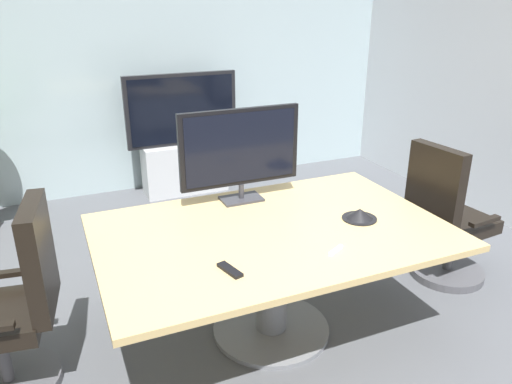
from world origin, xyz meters
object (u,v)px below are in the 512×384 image
at_px(office_chair_right, 445,225).
at_px(wall_display_unit, 184,153).
at_px(tv_monitor, 240,150).
at_px(conference_table, 272,253).
at_px(office_chair_left, 15,317).
at_px(remote_control, 230,270).
at_px(conference_phone, 360,214).

bearing_deg(office_chair_right, wall_display_unit, 21.14).
bearing_deg(office_chair_right, tv_monitor, 68.13).
xyz_separation_m(conference_table, tv_monitor, (-0.00, 0.51, 0.52)).
xyz_separation_m(conference_table, wall_display_unit, (0.18, 2.66, -0.14)).
height_order(office_chair_left, office_chair_right, same).
bearing_deg(conference_table, office_chair_left, 175.72).
distance_m(wall_display_unit, remote_control, 3.10).
xyz_separation_m(office_chair_right, remote_control, (-1.88, -0.43, 0.29)).
relative_size(office_chair_right, tv_monitor, 1.30).
relative_size(office_chair_left, office_chair_right, 1.00).
distance_m(conference_phone, remote_control, 1.01).
xyz_separation_m(office_chair_right, conference_phone, (-0.90, -0.16, 0.32)).
height_order(conference_table, remote_control, remote_control).
bearing_deg(tv_monitor, office_chair_left, -164.80).
xyz_separation_m(tv_monitor, conference_phone, (0.57, -0.60, -0.33)).
bearing_deg(remote_control, office_chair_right, -1.84).
relative_size(wall_display_unit, remote_control, 7.71).
relative_size(tv_monitor, wall_display_unit, 0.64).
xyz_separation_m(wall_display_unit, remote_control, (-0.59, -3.02, 0.31)).
distance_m(conference_table, tv_monitor, 0.73).
bearing_deg(office_chair_right, conference_table, 87.47).
xyz_separation_m(conference_phone, remote_control, (-0.98, -0.27, -0.02)).
xyz_separation_m(conference_table, conference_phone, (0.57, -0.09, 0.19)).
xyz_separation_m(conference_table, remote_control, (-0.41, -0.36, 0.17)).
distance_m(office_chair_right, tv_monitor, 1.66).
xyz_separation_m(office_chair_left, wall_display_unit, (1.65, 2.55, -0.01)).
bearing_deg(office_chair_right, conference_phone, 94.65).
xyz_separation_m(tv_monitor, remote_control, (-0.41, -0.87, -0.35)).
relative_size(conference_table, remote_control, 12.29).
distance_m(office_chair_left, wall_display_unit, 3.04).
bearing_deg(conference_phone, tv_monitor, 133.61).
relative_size(conference_table, conference_phone, 9.50).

